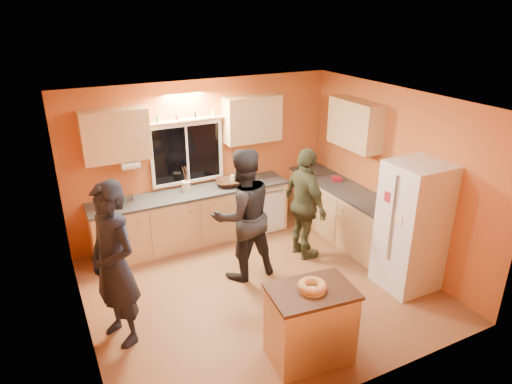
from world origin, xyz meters
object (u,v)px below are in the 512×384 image
refrigerator (412,227)px  person_right (305,205)px  person_left (114,265)px  island (310,323)px  person_center (243,215)px

refrigerator → person_right: (-0.86, 1.31, -0.03)m
person_left → person_right: 3.00m
person_right → island: bearing=150.1°
person_left → person_right: (2.93, 0.65, -0.11)m
person_right → refrigerator: bearing=-146.0°
person_left → person_center: size_ratio=1.03×
person_left → person_right: person_left is taller
person_center → person_right: 1.08m
island → person_center: (0.06, 1.85, 0.51)m
island → person_center: 1.92m
person_left → person_center: bearing=84.7°
island → person_right: bearing=65.6°
island → person_center: size_ratio=0.51×
island → person_right: 2.26m
person_center → person_right: size_ratio=1.10×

